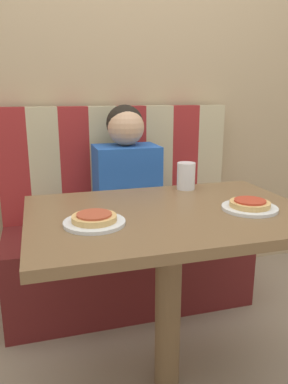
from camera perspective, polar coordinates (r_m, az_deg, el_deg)
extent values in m
plane|color=gray|center=(1.72, 3.45, -26.90)|extent=(12.00, 12.00, 0.00)
cube|color=tan|center=(2.23, -4.87, 18.80)|extent=(7.00, 0.05, 2.60)
cube|color=#5B1919|center=(2.14, -2.53, -10.86)|extent=(1.30, 0.52, 0.44)
cube|color=maroon|center=(2.13, -19.23, 3.52)|extent=(0.16, 0.08, 0.64)
cube|color=tan|center=(2.13, -14.85, 3.84)|extent=(0.16, 0.08, 0.64)
cube|color=maroon|center=(2.14, -10.49, 4.13)|extent=(0.16, 0.08, 0.64)
cube|color=tan|center=(2.16, -6.18, 4.40)|extent=(0.16, 0.08, 0.64)
cube|color=maroon|center=(2.19, -1.98, 4.64)|extent=(0.16, 0.08, 0.64)
cube|color=tan|center=(2.23, 2.08, 4.85)|extent=(0.16, 0.08, 0.64)
cube|color=maroon|center=(2.29, 5.97, 5.03)|extent=(0.16, 0.08, 0.64)
cube|color=tan|center=(2.36, 9.65, 5.17)|extent=(0.16, 0.08, 0.64)
cube|color=brown|center=(1.35, 3.93, -3.57)|extent=(1.01, 0.70, 0.03)
cylinder|color=brown|center=(1.51, 3.67, -16.94)|extent=(0.10, 0.10, 0.70)
cube|color=#2356B2|center=(1.98, -2.67, 0.70)|extent=(0.33, 0.23, 0.44)
sphere|color=tan|center=(1.93, -2.79, 9.83)|extent=(0.19, 0.19, 0.19)
sphere|color=black|center=(1.95, -2.96, 10.38)|extent=(0.19, 0.19, 0.19)
cylinder|color=white|center=(1.22, -7.57, -4.65)|extent=(0.20, 0.20, 0.01)
cylinder|color=white|center=(1.41, 15.78, -2.37)|extent=(0.20, 0.20, 0.01)
cylinder|color=tan|center=(1.21, -7.59, -3.97)|extent=(0.15, 0.15, 0.02)
cylinder|color=#AD472D|center=(1.21, -7.61, -3.41)|extent=(0.11, 0.11, 0.01)
cylinder|color=tan|center=(1.40, 15.83, -1.77)|extent=(0.15, 0.15, 0.02)
cylinder|color=#B73823|center=(1.40, 15.86, -1.28)|extent=(0.11, 0.11, 0.01)
cylinder|color=silver|center=(1.64, 6.42, 2.45)|extent=(0.08, 0.08, 0.12)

